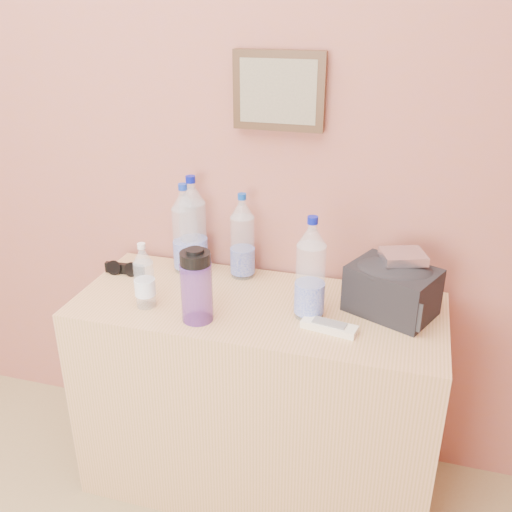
{
  "coord_description": "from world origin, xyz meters",
  "views": [
    {
      "loc": [
        0.93,
        0.15,
        1.67
      ],
      "look_at": [
        0.48,
        1.71,
        0.94
      ],
      "focal_mm": 40.0,
      "sensor_mm": 36.0,
      "label": 1
    }
  ],
  "objects": [
    {
      "name": "picture_frame",
      "position": [
        0.48,
        1.98,
        1.4
      ],
      "size": [
        0.3,
        0.03,
        0.25
      ],
      "primitive_type": null,
      "color": "#382311",
      "rests_on": "room_shell"
    },
    {
      "name": "dresser",
      "position": [
        0.48,
        1.73,
        0.38
      ],
      "size": [
        1.21,
        0.5,
        0.76
      ],
      "primitive_type": "cube",
      "color": "tan",
      "rests_on": "ground"
    },
    {
      "name": "pet_large_a",
      "position": [
        0.16,
        1.9,
        0.9
      ],
      "size": [
        0.09,
        0.09,
        0.33
      ],
      "rotation": [
        0.0,
        0.0,
        -0.42
      ],
      "color": "white",
      "rests_on": "dresser"
    },
    {
      "name": "pet_large_b",
      "position": [
        0.19,
        1.92,
        0.91
      ],
      "size": [
        0.1,
        0.1,
        0.36
      ],
      "rotation": [
        0.0,
        0.0,
        0.43
      ],
      "color": "silver",
      "rests_on": "dresser"
    },
    {
      "name": "pet_large_c",
      "position": [
        0.38,
        1.92,
        0.89
      ],
      "size": [
        0.08,
        0.08,
        0.31
      ],
      "rotation": [
        0.0,
        0.0,
        0.27
      ],
      "color": "white",
      "rests_on": "dresser"
    },
    {
      "name": "pet_large_d",
      "position": [
        0.66,
        1.7,
        0.9
      ],
      "size": [
        0.09,
        0.09,
        0.33
      ],
      "rotation": [
        0.0,
        0.0,
        0.3
      ],
      "color": "silver",
      "rests_on": "dresser"
    },
    {
      "name": "pet_small",
      "position": [
        0.14,
        1.62,
        0.85
      ],
      "size": [
        0.06,
        0.06,
        0.22
      ],
      "rotation": [
        0.0,
        0.0,
        0.19
      ],
      "color": "white",
      "rests_on": "dresser"
    },
    {
      "name": "nalgene_bottle",
      "position": [
        0.33,
        1.58,
        0.87
      ],
      "size": [
        0.1,
        0.1,
        0.24
      ],
      "rotation": [
        0.0,
        0.0,
        -0.32
      ],
      "color": "#5A2C96",
      "rests_on": "dresser"
    },
    {
      "name": "sunglasses",
      "position": [
        -0.04,
        1.81,
        0.77
      ],
      "size": [
        0.15,
        0.06,
        0.04
      ],
      "primitive_type": null,
      "rotation": [
        0.0,
        0.0,
        0.06
      ],
      "color": "black",
      "rests_on": "dresser"
    },
    {
      "name": "ac_remote",
      "position": [
        0.74,
        1.63,
        0.77
      ],
      "size": [
        0.18,
        0.08,
        0.02
      ],
      "primitive_type": "cube",
      "rotation": [
        0.0,
        0.0,
        -0.18
      ],
      "color": "silver",
      "rests_on": "dresser"
    },
    {
      "name": "toiletry_bag",
      "position": [
        0.91,
        1.79,
        0.84
      ],
      "size": [
        0.31,
        0.27,
        0.18
      ],
      "primitive_type": null,
      "rotation": [
        0.0,
        0.0,
        -0.42
      ],
      "color": "black",
      "rests_on": "dresser"
    },
    {
      "name": "foil_packet",
      "position": [
        0.93,
        1.81,
        0.94
      ],
      "size": [
        0.16,
        0.15,
        0.03
      ],
      "primitive_type": "cube",
      "rotation": [
        0.0,
        0.0,
        0.34
      ],
      "color": "white",
      "rests_on": "toiletry_bag"
    }
  ]
}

